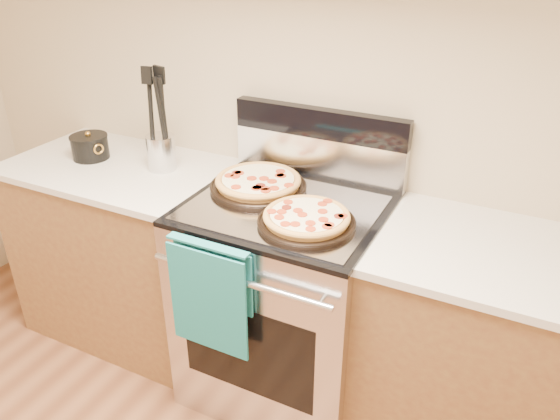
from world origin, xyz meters
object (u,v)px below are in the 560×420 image
at_px(pepperoni_pizza_front, 307,219).
at_px(saucepan, 90,148).
at_px(range_body, 286,303).
at_px(pepperoni_pizza_back, 258,183).
at_px(utensil_crock, 161,152).

bearing_deg(pepperoni_pizza_front, saucepan, 172.37).
relative_size(range_body, pepperoni_pizza_front, 2.57).
relative_size(pepperoni_pizza_back, saucepan, 2.33).
bearing_deg(range_body, saucepan, 177.63).
relative_size(pepperoni_pizza_front, saucepan, 2.10).
bearing_deg(utensil_crock, pepperoni_pizza_back, -2.30).
bearing_deg(utensil_crock, saucepan, -172.94).
xyz_separation_m(pepperoni_pizza_front, utensil_crock, (-0.80, 0.21, 0.04)).
height_order(pepperoni_pizza_back, saucepan, saucepan).
xyz_separation_m(pepperoni_pizza_front, saucepan, (-1.18, 0.16, 0.01)).
xyz_separation_m(range_body, pepperoni_pizza_back, (-0.16, 0.07, 0.50)).
distance_m(range_body, saucepan, 1.16).
bearing_deg(pepperoni_pizza_back, utensil_crock, 177.70).
relative_size(pepperoni_pizza_back, utensil_crock, 2.47).
relative_size(range_body, utensil_crock, 5.70).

